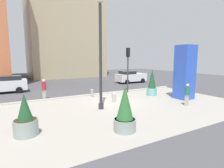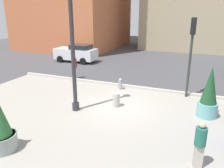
{
  "view_description": "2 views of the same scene",
  "coord_description": "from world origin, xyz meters",
  "px_view_note": "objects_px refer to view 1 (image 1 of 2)",
  "views": [
    {
      "loc": [
        -7.36,
        -12.45,
        3.59
      ],
      "look_at": [
        -0.45,
        -0.27,
        1.53
      ],
      "focal_mm": 29.06,
      "sensor_mm": 36.0,
      "label": 1
    },
    {
      "loc": [
        3.84,
        -10.56,
        4.91
      ],
      "look_at": [
        -0.4,
        -0.17,
        1.25
      ],
      "focal_mm": 36.46,
      "sensor_mm": 36.0,
      "label": 2
    }
  ],
  "objects_px": {
    "art_pillar_blue": "(185,72)",
    "pedestrian_crossing": "(44,88)",
    "car_curb_east": "(131,77)",
    "lamp_post": "(101,57)",
    "potted_plant_curbside": "(125,111)",
    "pedestrian_on_sidewalk": "(187,94)",
    "concrete_bollard": "(114,98)",
    "potted_plant_mid_plaza": "(25,119)",
    "fire_hydrant": "(92,93)",
    "car_far_lane": "(5,84)",
    "traffic_light_corner": "(128,63)",
    "potted_plant_by_pillar": "(152,84)"
  },
  "relations": [
    {
      "from": "concrete_bollard",
      "to": "traffic_light_corner",
      "type": "height_order",
      "value": "traffic_light_corner"
    },
    {
      "from": "lamp_post",
      "to": "fire_hydrant",
      "type": "relative_size",
      "value": 9.81
    },
    {
      "from": "car_curb_east",
      "to": "pedestrian_crossing",
      "type": "xyz_separation_m",
      "value": [
        -12.54,
        -5.05,
        0.13
      ]
    },
    {
      "from": "potted_plant_by_pillar",
      "to": "pedestrian_crossing",
      "type": "bearing_deg",
      "value": 161.23
    },
    {
      "from": "potted_plant_mid_plaza",
      "to": "fire_hydrant",
      "type": "xyz_separation_m",
      "value": [
        5.94,
        6.11,
        -0.4
      ]
    },
    {
      "from": "fire_hydrant",
      "to": "car_curb_east",
      "type": "distance_m",
      "value": 10.49
    },
    {
      "from": "potted_plant_by_pillar",
      "to": "car_far_lane",
      "type": "height_order",
      "value": "potted_plant_by_pillar"
    },
    {
      "from": "art_pillar_blue",
      "to": "pedestrian_crossing",
      "type": "height_order",
      "value": "art_pillar_blue"
    },
    {
      "from": "fire_hydrant",
      "to": "potted_plant_mid_plaza",
      "type": "bearing_deg",
      "value": -134.23
    },
    {
      "from": "traffic_light_corner",
      "to": "potted_plant_curbside",
      "type": "bearing_deg",
      "value": -125.21
    },
    {
      "from": "lamp_post",
      "to": "traffic_light_corner",
      "type": "relative_size",
      "value": 1.62
    },
    {
      "from": "car_far_lane",
      "to": "pedestrian_crossing",
      "type": "relative_size",
      "value": 2.36
    },
    {
      "from": "lamp_post",
      "to": "potted_plant_curbside",
      "type": "bearing_deg",
      "value": -99.73
    },
    {
      "from": "potted_plant_by_pillar",
      "to": "pedestrian_on_sidewalk",
      "type": "relative_size",
      "value": 1.49
    },
    {
      "from": "potted_plant_curbside",
      "to": "concrete_bollard",
      "type": "distance_m",
      "value": 5.83
    },
    {
      "from": "fire_hydrant",
      "to": "concrete_bollard",
      "type": "relative_size",
      "value": 1.0
    },
    {
      "from": "pedestrian_crossing",
      "to": "pedestrian_on_sidewalk",
      "type": "bearing_deg",
      "value": -38.94
    },
    {
      "from": "lamp_post",
      "to": "car_curb_east",
      "type": "height_order",
      "value": "lamp_post"
    },
    {
      "from": "lamp_post",
      "to": "pedestrian_crossing",
      "type": "height_order",
      "value": "lamp_post"
    },
    {
      "from": "traffic_light_corner",
      "to": "car_far_lane",
      "type": "distance_m",
      "value": 12.67
    },
    {
      "from": "potted_plant_by_pillar",
      "to": "pedestrian_on_sidewalk",
      "type": "distance_m",
      "value": 4.13
    },
    {
      "from": "lamp_post",
      "to": "potted_plant_curbside",
      "type": "xyz_separation_m",
      "value": [
        -0.69,
        -4.05,
        -2.59
      ]
    },
    {
      "from": "art_pillar_blue",
      "to": "potted_plant_curbside",
      "type": "xyz_separation_m",
      "value": [
        -8.43,
        -3.4,
        -1.32
      ]
    },
    {
      "from": "pedestrian_on_sidewalk",
      "to": "pedestrian_crossing",
      "type": "distance_m",
      "value": 11.53
    },
    {
      "from": "car_curb_east",
      "to": "pedestrian_crossing",
      "type": "distance_m",
      "value": 13.52
    },
    {
      "from": "fire_hydrant",
      "to": "car_curb_east",
      "type": "xyz_separation_m",
      "value": [
        8.57,
        6.03,
        0.48
      ]
    },
    {
      "from": "concrete_bollard",
      "to": "car_far_lane",
      "type": "distance_m",
      "value": 11.72
    },
    {
      "from": "lamp_post",
      "to": "potted_plant_curbside",
      "type": "height_order",
      "value": "lamp_post"
    },
    {
      "from": "art_pillar_blue",
      "to": "fire_hydrant",
      "type": "height_order",
      "value": "art_pillar_blue"
    },
    {
      "from": "potted_plant_mid_plaza",
      "to": "concrete_bollard",
      "type": "height_order",
      "value": "potted_plant_mid_plaza"
    },
    {
      "from": "potted_plant_curbside",
      "to": "potted_plant_by_pillar",
      "type": "xyz_separation_m",
      "value": [
        6.92,
        5.8,
        0.12
      ]
    },
    {
      "from": "potted_plant_by_pillar",
      "to": "fire_hydrant",
      "type": "distance_m",
      "value": 5.7
    },
    {
      "from": "art_pillar_blue",
      "to": "car_curb_east",
      "type": "bearing_deg",
      "value": 80.17
    },
    {
      "from": "car_curb_east",
      "to": "lamp_post",
      "type": "bearing_deg",
      "value": -133.95
    },
    {
      "from": "art_pillar_blue",
      "to": "car_far_lane",
      "type": "bearing_deg",
      "value": 141.85
    },
    {
      "from": "art_pillar_blue",
      "to": "potted_plant_curbside",
      "type": "height_order",
      "value": "art_pillar_blue"
    },
    {
      "from": "fire_hydrant",
      "to": "traffic_light_corner",
      "type": "distance_m",
      "value": 4.9
    },
    {
      "from": "potted_plant_curbside",
      "to": "car_far_lane",
      "type": "bearing_deg",
      "value": 110.24
    },
    {
      "from": "car_curb_east",
      "to": "pedestrian_crossing",
      "type": "height_order",
      "value": "pedestrian_crossing"
    },
    {
      "from": "potted_plant_curbside",
      "to": "pedestrian_on_sidewalk",
      "type": "distance_m",
      "value": 6.9
    },
    {
      "from": "art_pillar_blue",
      "to": "pedestrian_crossing",
      "type": "xyz_separation_m",
      "value": [
        -10.71,
        5.52,
        -1.34
      ]
    },
    {
      "from": "concrete_bollard",
      "to": "art_pillar_blue",
      "type": "bearing_deg",
      "value": -17.23
    },
    {
      "from": "art_pillar_blue",
      "to": "fire_hydrant",
      "type": "distance_m",
      "value": 8.36
    },
    {
      "from": "lamp_post",
      "to": "pedestrian_crossing",
      "type": "distance_m",
      "value": 6.28
    },
    {
      "from": "fire_hydrant",
      "to": "pedestrian_crossing",
      "type": "relative_size",
      "value": 0.43
    },
    {
      "from": "potted_plant_curbside",
      "to": "concrete_bollard",
      "type": "bearing_deg",
      "value": 64.96
    },
    {
      "from": "car_curb_east",
      "to": "fire_hydrant",
      "type": "bearing_deg",
      "value": -144.88
    },
    {
      "from": "potted_plant_mid_plaza",
      "to": "traffic_light_corner",
      "type": "xyz_separation_m",
      "value": [
        10.03,
        6.34,
        2.3
      ]
    },
    {
      "from": "lamp_post",
      "to": "potted_plant_mid_plaza",
      "type": "bearing_deg",
      "value": -155.94
    },
    {
      "from": "potted_plant_mid_plaza",
      "to": "art_pillar_blue",
      "type": "bearing_deg",
      "value": 7.01
    }
  ]
}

